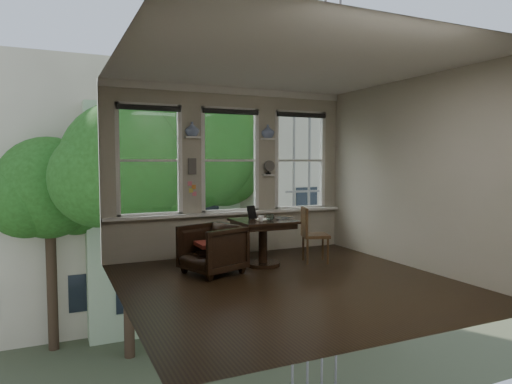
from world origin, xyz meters
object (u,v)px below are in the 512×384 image
table (263,243)px  mug (261,218)px  laptop (285,218)px  side_chair_right (315,235)px  armchair_left (212,249)px

table → mug: size_ratio=9.04×
laptop → mug: size_ratio=3.00×
side_chair_right → laptop: (-0.54, 0.06, 0.30)m
armchair_left → mug: mug is taller
armchair_left → laptop: 1.34m
armchair_left → mug: (0.80, -0.02, 0.43)m
table → side_chair_right: (0.91, -0.14, 0.09)m
table → side_chair_right: bearing=-8.7°
table → side_chair_right: side_chair_right is taller
armchair_left → side_chair_right: side_chair_right is taller
armchair_left → mug: size_ratio=8.19×
table → armchair_left: 0.92m
mug → laptop: bearing=10.8°
side_chair_right → laptop: 0.62m
armchair_left → side_chair_right: (1.82, 0.01, 0.09)m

